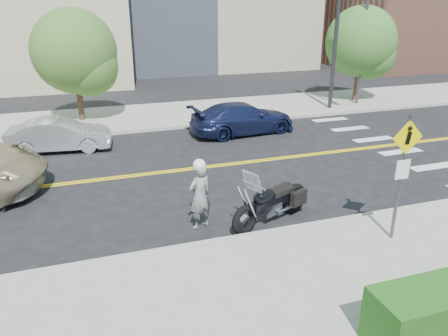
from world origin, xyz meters
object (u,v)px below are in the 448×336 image
object	(u,v)px
parked_car_blue	(243,118)
motorcyclist	(200,194)
parked_car_silver	(59,135)
motorcycle	(272,193)
pedestrian_sign	(402,167)

from	to	relation	value
parked_car_blue	motorcyclist	bearing A→B (deg)	146.04
parked_car_silver	parked_car_blue	xyz separation A→B (m)	(7.52, -0.02, 0.04)
motorcyclist	motorcycle	bearing A→B (deg)	151.09
pedestrian_sign	motorcyclist	bearing A→B (deg)	151.85
motorcycle	parked_car_blue	bearing A→B (deg)	51.59
pedestrian_sign	motorcyclist	distance (m)	4.79
parked_car_silver	motorcyclist	bearing A→B (deg)	-148.40
pedestrian_sign	parked_car_silver	world-z (taller)	pedestrian_sign
parked_car_silver	parked_car_blue	distance (m)	7.52
pedestrian_sign	motorcycle	distance (m)	3.21
motorcycle	parked_car_blue	distance (m)	8.18
motorcyclist	parked_car_blue	bearing A→B (deg)	-138.88
motorcyclist	pedestrian_sign	bearing A→B (deg)	130.99
pedestrian_sign	motorcycle	world-z (taller)	pedestrian_sign
motorcyclist	parked_car_silver	size ratio (longest dim) A/B	0.49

